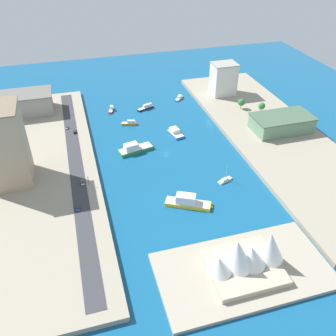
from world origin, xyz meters
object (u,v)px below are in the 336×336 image
at_px(van_white, 83,182).
at_px(yacht_sleek_gray, 179,98).
at_px(suv_black, 75,132).
at_px(traffic_light_waterfront, 88,179).
at_px(patrol_launch_navy, 146,107).
at_px(apartment_midrise_tan, 4,146).
at_px(tugboat_red, 111,110).
at_px(opera_landmark, 247,258).
at_px(ferry_green_doubledeck, 134,149).
at_px(catamaran_blue, 175,132).
at_px(sedan_silver, 67,127).
at_px(terminal_long_green, 282,123).
at_px(hatchback_blue, 78,208).
at_px(water_taxi_orange, 129,123).
at_px(carpark_squat_concrete, 24,103).
at_px(sailboat_small_white, 225,180).
at_px(hotel_broad_white, 223,79).
at_px(ferry_yellow_fast, 187,202).

bearing_deg(van_white, yacht_sleek_gray, -131.76).
bearing_deg(suv_black, traffic_light_waterfront, 92.93).
xyz_separation_m(patrol_launch_navy, van_white, (62.41, 96.16, 2.46)).
xyz_separation_m(patrol_launch_navy, apartment_midrise_tan, (103.01, 79.99, 26.26)).
height_order(tugboat_red, opera_landmark, opera_landmark).
bearing_deg(ferry_green_doubledeck, van_white, 39.52).
relative_size(suv_black, opera_landmark, 0.12).
height_order(van_white, traffic_light_waterfront, traffic_light_waterfront).
bearing_deg(traffic_light_waterfront, catamaran_blue, -144.69).
height_order(tugboat_red, suv_black, suv_black).
relative_size(ferry_green_doubledeck, suv_black, 5.80).
bearing_deg(catamaran_blue, sedan_silver, -18.48).
bearing_deg(terminal_long_green, hatchback_blue, 17.57).
height_order(water_taxi_orange, carpark_squat_concrete, carpark_squat_concrete).
bearing_deg(patrol_launch_navy, ferry_green_doubledeck, 69.91).
height_order(water_taxi_orange, yacht_sleek_gray, water_taxi_orange).
bearing_deg(water_taxi_orange, van_white, 59.16).
relative_size(tugboat_red, sailboat_small_white, 1.03).
height_order(yacht_sleek_gray, traffic_light_waterfront, traffic_light_waterfront).
xyz_separation_m(ferry_green_doubledeck, terminal_long_green, (-112.70, 5.66, 6.73)).
height_order(hotel_broad_white, suv_black, hotel_broad_white).
bearing_deg(apartment_midrise_tan, sailboat_small_white, 164.98).
xyz_separation_m(ferry_yellow_fast, hotel_broad_white, (-78.73, -134.72, 14.61)).
xyz_separation_m(sailboat_small_white, carpark_squat_concrete, (123.70, -129.36, 10.62)).
xyz_separation_m(tugboat_red, catamaran_blue, (-40.95, 53.39, 0.35)).
bearing_deg(suv_black, catamaran_blue, 166.30).
height_order(patrol_launch_navy, carpark_squat_concrete, carpark_squat_concrete).
height_order(patrol_launch_navy, hotel_broad_white, hotel_broad_white).
relative_size(sailboat_small_white, traffic_light_waterfront, 1.77).
bearing_deg(apartment_midrise_tan, tugboat_red, -131.05).
height_order(suv_black, opera_landmark, opera_landmark).
xyz_separation_m(patrol_launch_navy, traffic_light_waterfront, (58.89, 98.76, 5.92)).
relative_size(ferry_yellow_fast, yacht_sleek_gray, 2.39).
relative_size(water_taxi_orange, ferry_green_doubledeck, 0.49).
relative_size(ferry_yellow_fast, opera_landmark, 0.70).
bearing_deg(ferry_yellow_fast, carpark_squat_concrete, -57.20).
xyz_separation_m(tugboat_red, water_taxi_orange, (-10.15, 28.43, 0.08)).
height_order(terminal_long_green, sedan_silver, terminal_long_green).
height_order(ferry_green_doubledeck, sedan_silver, ferry_green_doubledeck).
xyz_separation_m(catamaran_blue, sedan_silver, (79.31, -26.50, 2.37)).
bearing_deg(traffic_light_waterfront, sedan_silver, -83.34).
bearing_deg(carpark_squat_concrete, traffic_light_waterfront, 109.44).
bearing_deg(hatchback_blue, traffic_light_waterfront, -112.20).
height_order(hotel_broad_white, hatchback_blue, hotel_broad_white).
height_order(yacht_sleek_gray, opera_landmark, opera_landmark).
relative_size(ferry_green_doubledeck, hatchback_blue, 5.78).
xyz_separation_m(patrol_launch_navy, opera_landmark, (-5.02, 182.48, 8.37)).
bearing_deg(opera_landmark, water_taxi_orange, -81.28).
bearing_deg(sedan_silver, opera_landmark, 114.46).
height_order(hatchback_blue, suv_black, hatchback_blue).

